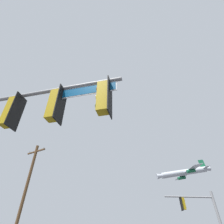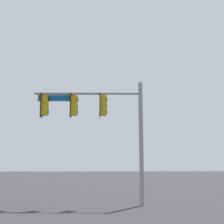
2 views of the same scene
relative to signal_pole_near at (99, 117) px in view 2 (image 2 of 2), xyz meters
The scene contains 1 object.
signal_pole_near is the anchor object (origin of this frame).
Camera 2 is at (-1.51, 9.67, 1.89)m, focal length 50.00 mm.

